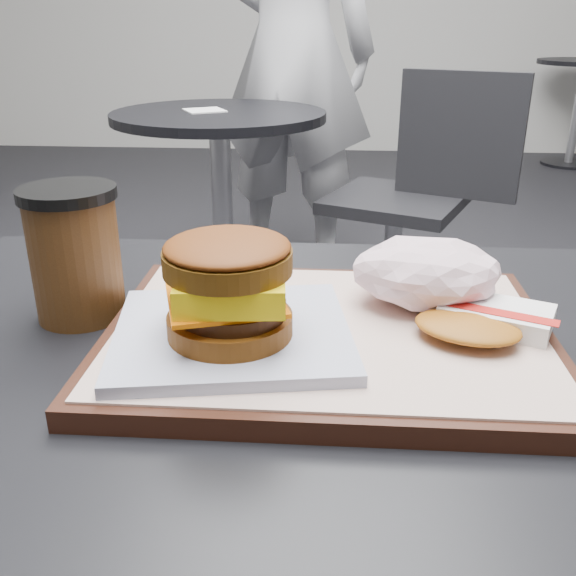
# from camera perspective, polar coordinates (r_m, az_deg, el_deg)

# --- Properties ---
(customer_table) EXTENTS (0.80, 0.60, 0.77)m
(customer_table) POSITION_cam_1_polar(r_m,az_deg,el_deg) (0.65, 0.60, -20.77)
(customer_table) COLOR #A5A5AA
(customer_table) RESTS_ON ground
(serving_tray) EXTENTS (0.38, 0.28, 0.02)m
(serving_tray) POSITION_cam_1_polar(r_m,az_deg,el_deg) (0.56, 3.59, -4.33)
(serving_tray) COLOR black
(serving_tray) RESTS_ON customer_table
(breakfast_sandwich) EXTENTS (0.21, 0.20, 0.09)m
(breakfast_sandwich) POSITION_cam_1_polar(r_m,az_deg,el_deg) (0.51, -5.15, -0.95)
(breakfast_sandwich) COLOR silver
(breakfast_sandwich) RESTS_ON serving_tray
(hash_brown) EXTENTS (0.13, 0.12, 0.02)m
(hash_brown) POSITION_cam_1_polar(r_m,az_deg,el_deg) (0.56, 16.99, -2.79)
(hash_brown) COLOR white
(hash_brown) RESTS_ON serving_tray
(crumpled_wrapper) EXTENTS (0.13, 0.10, 0.06)m
(crumpled_wrapper) POSITION_cam_1_polar(r_m,az_deg,el_deg) (0.60, 12.25, 1.32)
(crumpled_wrapper) COLOR white
(crumpled_wrapper) RESTS_ON serving_tray
(coffee_cup) EXTENTS (0.09, 0.09, 0.13)m
(coffee_cup) POSITION_cam_1_polar(r_m,az_deg,el_deg) (0.62, -18.42, 3.03)
(coffee_cup) COLOR #42250F
(coffee_cup) RESTS_ON customer_table
(neighbor_table) EXTENTS (0.70, 0.70, 0.75)m
(neighbor_table) POSITION_cam_1_polar(r_m,az_deg,el_deg) (2.21, -5.97, 10.21)
(neighbor_table) COLOR black
(neighbor_table) RESTS_ON ground
(napkin) EXTENTS (0.16, 0.16, 0.00)m
(napkin) POSITION_cam_1_polar(r_m,az_deg,el_deg) (2.18, -7.43, 15.39)
(napkin) COLOR white
(napkin) RESTS_ON neighbor_table
(neighbor_chair) EXTENTS (0.66, 0.55, 0.88)m
(neighbor_chair) POSITION_cam_1_polar(r_m,az_deg,el_deg) (2.20, 11.41, 8.79)
(neighbor_chair) COLOR #96979B
(neighbor_chair) RESTS_ON ground
(patron) EXTENTS (0.76, 0.61, 1.83)m
(patron) POSITION_cam_1_polar(r_m,az_deg,el_deg) (2.68, 0.33, 20.46)
(patron) COLOR silver
(patron) RESTS_ON ground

